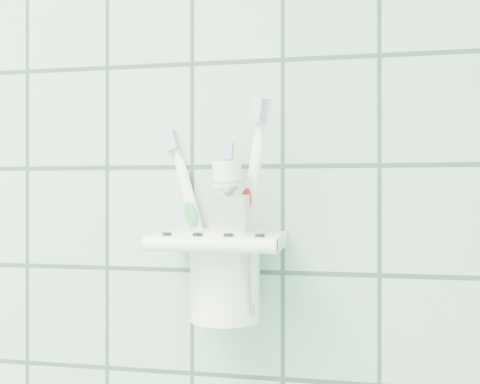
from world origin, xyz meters
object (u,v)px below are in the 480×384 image
object	(u,v)px
holder_bracket	(221,242)
cup	(225,271)
toothpaste_tube	(234,226)
toothbrush_pink	(218,211)
toothbrush_orange	(233,204)
toothbrush_blue	(221,224)

from	to	relation	value
holder_bracket	cup	xyz separation A→B (m)	(0.00, 0.00, -0.03)
holder_bracket	toothpaste_tube	distance (m)	0.02
toothbrush_pink	toothpaste_tube	world-z (taller)	toothbrush_pink
toothbrush_orange	toothpaste_tube	xyz separation A→B (m)	(0.00, -0.02, -0.02)
toothbrush_blue	toothbrush_orange	distance (m)	0.03
holder_bracket	toothbrush_orange	world-z (taller)	toothbrush_orange
toothbrush_blue	toothbrush_orange	bearing A→B (deg)	-6.25
cup	holder_bracket	bearing A→B (deg)	-131.27
toothbrush_pink	toothpaste_tube	xyz separation A→B (m)	(0.02, -0.02, -0.01)
toothbrush_pink	toothpaste_tube	bearing A→B (deg)	-31.55
toothbrush_pink	toothpaste_tube	distance (m)	0.04
cup	toothbrush_pink	bearing A→B (deg)	133.20
cup	toothpaste_tube	xyz separation A→B (m)	(0.01, -0.01, 0.05)
cup	toothpaste_tube	distance (m)	0.05
cup	toothbrush_blue	distance (m)	0.05
toothbrush_blue	toothpaste_tube	distance (m)	0.03
toothbrush_orange	toothpaste_tube	size ratio (longest dim) A/B	1.42
toothpaste_tube	toothbrush_orange	bearing A→B (deg)	119.04
cup	toothpaste_tube	world-z (taller)	toothpaste_tube
holder_bracket	toothbrush_blue	world-z (taller)	toothbrush_blue
holder_bracket	cup	distance (m)	0.03
toothbrush_pink	toothpaste_tube	size ratio (longest dim) A/B	1.31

